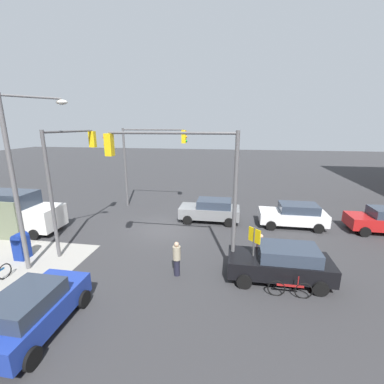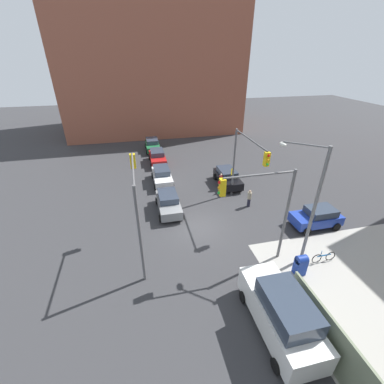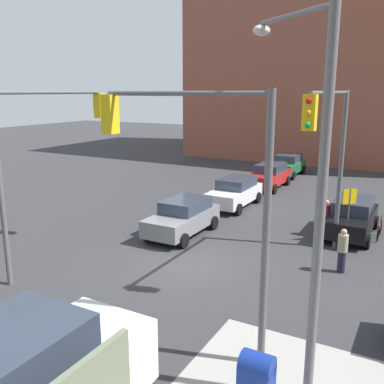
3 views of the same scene
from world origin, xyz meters
name	(u,v)px [view 2 (image 2 of 3)]	position (x,y,z in m)	size (l,w,h in m)	color
ground_plane	(198,227)	(0.00, 0.00, 0.00)	(120.00, 120.00, 0.00)	#333335
building_brick_west	(152,66)	(-32.00, -0.19, 10.27)	(16.00, 28.00, 20.54)	#93513D
traffic_signal_nw_corner	(245,158)	(-2.17, 4.50, 4.66)	(6.05, 0.36, 6.50)	#59595B
traffic_signal_se_corner	(136,198)	(2.47, -4.50, 4.62)	(5.34, 0.36, 6.50)	#59595B
traffic_signal_ne_corner	(263,202)	(4.50, 2.74, 4.58)	(0.36, 4.69, 6.50)	#59595B
street_lamp_corner	(310,199)	(4.97, 5.51, 4.70)	(1.88, 2.15, 8.00)	slate
warning_sign_two_way	(232,175)	(-5.40, 4.81, 1.64)	(0.48, 0.48, 2.40)	#4C4C4C
mailbox_blue	(301,264)	(6.20, 5.00, 0.76)	(0.56, 0.64, 1.43)	navy
sedan_black	(227,177)	(-6.62, 4.80, 0.84)	(4.44, 2.02, 1.62)	black
coupe_green	(152,145)	(-19.03, -1.90, 0.84)	(4.29, 2.02, 1.62)	#1E6638
coupe_blue	(317,217)	(1.94, 9.22, 0.84)	(2.02, 3.82, 1.62)	#1E389E
sedan_gray	(168,202)	(-2.88, -1.95, 0.84)	(4.22, 2.02, 1.62)	slate
sedan_white	(162,175)	(-8.53, -1.83, 0.84)	(4.34, 2.02, 1.62)	white
hatchback_red	(157,157)	(-14.14, -1.71, 0.84)	(4.35, 2.02, 1.62)	#B21919
van_white_delivery	(281,312)	(9.28, 1.80, 1.28)	(5.40, 2.32, 2.62)	white
pedestrian_crossing	(249,198)	(-2.00, 5.20, 0.86)	(0.36, 0.36, 1.65)	#9E937A
pedestrian_waiting	(221,181)	(-5.80, 3.80, 0.88)	(0.36, 0.36, 1.69)	maroon
bicycle_leaning_on_fence	(324,257)	(5.60, 7.20, 0.35)	(0.05, 1.75, 0.97)	black
bicycle_at_crosswalk	(237,179)	(-6.80, 6.00, 0.35)	(1.75, 0.05, 0.97)	black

